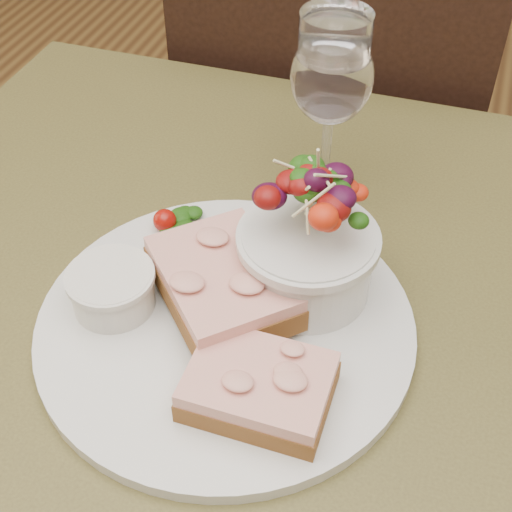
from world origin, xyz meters
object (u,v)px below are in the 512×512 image
(sandwich_front, at_px, (259,387))
(salad_bowl, at_px, (309,236))
(chair_far, at_px, (329,241))
(wine_glass, at_px, (332,82))
(sandwich_back, at_px, (223,282))
(ramekin, at_px, (112,288))
(cafe_table, at_px, (237,394))
(dinner_plate, at_px, (226,325))

(sandwich_front, distance_m, salad_bowl, 0.13)
(chair_far, distance_m, wine_glass, 0.72)
(sandwich_front, bearing_deg, sandwich_back, 125.42)
(chair_far, bearing_deg, ramekin, 83.37)
(cafe_table, relative_size, salad_bowl, 6.30)
(sandwich_front, bearing_deg, wine_glass, 94.46)
(chair_far, xyz_separation_m, ramekin, (-0.06, -0.64, 0.49))
(sandwich_front, xyz_separation_m, wine_glass, (-0.02, 0.27, 0.10))
(ramekin, bearing_deg, dinner_plate, 7.19)
(dinner_plate, bearing_deg, salad_bowl, 46.95)
(cafe_table, distance_m, ramekin, 0.17)
(ramekin, bearing_deg, chair_far, 84.31)
(dinner_plate, distance_m, wine_glass, 0.24)
(dinner_plate, xyz_separation_m, ramekin, (-0.09, -0.01, 0.03))
(sandwich_back, height_order, ramekin, sandwich_back)
(chair_far, height_order, sandwich_front, chair_far)
(salad_bowl, bearing_deg, sandwich_front, -91.46)
(cafe_table, relative_size, chair_far, 0.89)
(ramekin, bearing_deg, wine_glass, 60.17)
(cafe_table, bearing_deg, sandwich_front, -58.85)
(sandwich_back, height_order, salad_bowl, salad_bowl)
(sandwich_back, distance_m, ramekin, 0.09)
(wine_glass, bearing_deg, chair_far, 98.41)
(sandwich_back, bearing_deg, dinner_plate, -18.44)
(sandwich_front, bearing_deg, cafe_table, 121.82)
(chair_far, bearing_deg, cafe_table, 92.34)
(ramekin, bearing_deg, sandwich_back, 18.73)
(sandwich_front, bearing_deg, ramekin, 160.20)
(chair_far, xyz_separation_m, wine_glass, (0.06, -0.42, 0.58))
(dinner_plate, xyz_separation_m, sandwich_back, (-0.01, 0.02, 0.03))
(cafe_table, distance_m, salad_bowl, 0.19)
(dinner_plate, bearing_deg, sandwich_back, 114.55)
(sandwich_back, bearing_deg, salad_bowl, 79.81)
(cafe_table, height_order, ramekin, ramekin)
(cafe_table, relative_size, sandwich_front, 7.55)
(ramekin, bearing_deg, sandwich_front, -20.48)
(chair_far, height_order, salad_bowl, chair_far)
(sandwich_back, distance_m, salad_bowl, 0.08)
(sandwich_back, relative_size, salad_bowl, 1.22)
(sandwich_back, bearing_deg, sandwich_front, -8.23)
(cafe_table, xyz_separation_m, wine_glass, (0.03, 0.20, 0.22))
(chair_far, bearing_deg, sandwich_back, 91.18)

